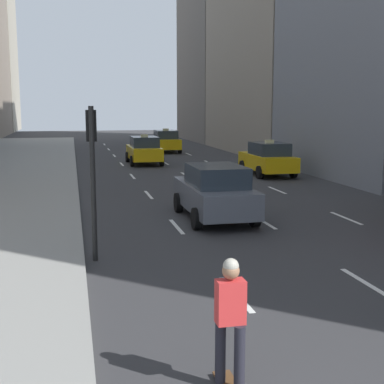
{
  "coord_description": "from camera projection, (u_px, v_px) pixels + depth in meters",
  "views": [
    {
      "loc": [
        -3.19,
        -1.46,
        3.59
      ],
      "look_at": [
        -0.06,
        12.47,
        1.3
      ],
      "focal_mm": 50.0,
      "sensor_mm": 36.0,
      "label": 1
    }
  ],
  "objects": [
    {
      "name": "lane_markings",
      "position": [
        198.0,
        183.0,
        25.39
      ],
      "size": [
        5.72,
        56.0,
        0.01
      ],
      "color": "white",
      "rests_on": "ground"
    },
    {
      "name": "taxi_lead",
      "position": [
        165.0,
        141.0,
        42.11
      ],
      "size": [
        2.02,
        4.4,
        1.87
      ],
      "color": "yellow",
      "rests_on": "ground"
    },
    {
      "name": "taxi_second",
      "position": [
        144.0,
        150.0,
        33.46
      ],
      "size": [
        2.02,
        4.4,
        1.87
      ],
      "color": "yellow",
      "rests_on": "ground"
    },
    {
      "name": "taxi_third",
      "position": [
        268.0,
        159.0,
        27.99
      ],
      "size": [
        2.02,
        4.4,
        1.87
      ],
      "color": "yellow",
      "rests_on": "ground"
    },
    {
      "name": "sedan_black_near",
      "position": [
        215.0,
        192.0,
        17.03
      ],
      "size": [
        2.02,
        4.44,
        1.76
      ],
      "color": "#565B66",
      "rests_on": "ground"
    },
    {
      "name": "skateboarder",
      "position": [
        230.0,
        319.0,
        6.68
      ],
      "size": [
        0.36,
        0.8,
        1.75
      ],
      "color": "brown",
      "rests_on": "ground"
    },
    {
      "name": "traffic_light_pole",
      "position": [
        92.0,
        158.0,
        12.29
      ],
      "size": [
        0.24,
        0.42,
        3.6
      ],
      "color": "black",
      "rests_on": "ground"
    }
  ]
}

